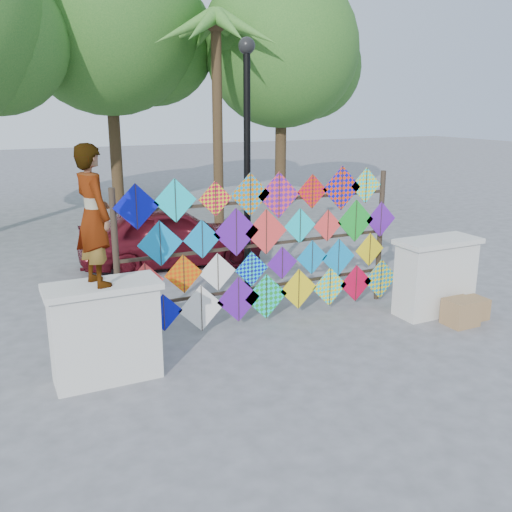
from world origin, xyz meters
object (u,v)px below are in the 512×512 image
sedan (171,236)px  kite_rack (270,248)px  vendor_woman (93,216)px  lamppost (247,146)px

sedan → kite_rack: bearing=-166.9°
vendor_woman → sedan: 5.46m
sedan → lamppost: size_ratio=0.87×
kite_rack → sedan: size_ratio=1.28×
sedan → lamppost: bearing=-159.2°
kite_rack → lamppost: lamppost is taller
sedan → lamppost: lamppost is taller
lamppost → kite_rack: bearing=-98.7°
vendor_woman → sedan: bearing=-40.8°
sedan → lamppost: (0.64, -2.48, 2.03)m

